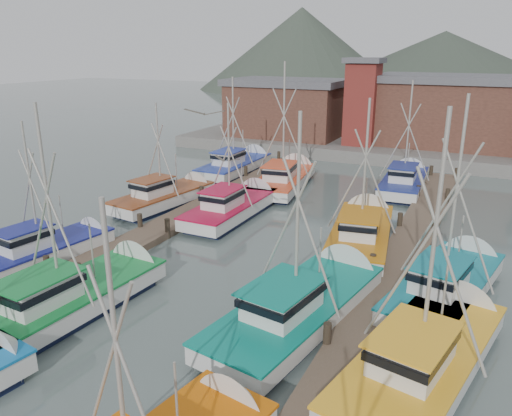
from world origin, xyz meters
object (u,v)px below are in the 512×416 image
at_px(boat_4, 76,296).
at_px(boat_8, 235,206).
at_px(lookout_tower, 362,101).
at_px(boat_12, 285,178).

bearing_deg(boat_4, boat_8, 93.60).
height_order(lookout_tower, boat_4, lookout_tower).
bearing_deg(boat_8, boat_4, -90.01).
relative_size(boat_4, boat_12, 0.93).
distance_m(lookout_tower, boat_8, 23.34).
bearing_deg(lookout_tower, boat_8, -95.95).
height_order(lookout_tower, boat_12, boat_12).
xyz_separation_m(lookout_tower, boat_8, (-2.37, -22.71, -4.87)).
bearing_deg(lookout_tower, boat_12, -98.62).
distance_m(boat_4, boat_12, 22.18).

